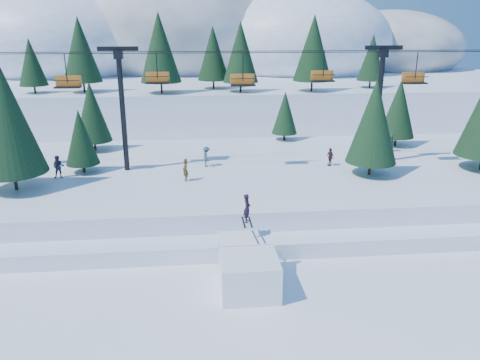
{
  "coord_description": "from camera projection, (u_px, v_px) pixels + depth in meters",
  "views": [
    {
      "loc": [
        -3.18,
        -21.46,
        14.26
      ],
      "look_at": [
        -0.41,
        6.0,
        5.2
      ],
      "focal_mm": 35.0,
      "sensor_mm": 36.0,
      "label": 1
    }
  ],
  "objects": [
    {
      "name": "mountain_ridge",
      "position": [
        181.0,
        52.0,
        90.86
      ],
      "size": [
        119.0,
        60.0,
        26.46
      ],
      "color": "white",
      "rests_on": "ground"
    },
    {
      "name": "distant_skiers",
      "position": [
        244.0,
        156.0,
        41.25
      ],
      "size": [
        31.34,
        8.13,
        1.88
      ],
      "color": "#1A3225",
      "rests_on": "mid_shelf"
    },
    {
      "name": "ground",
      "position": [
        259.0,
        307.0,
        25.04
      ],
      "size": [
        160.0,
        160.0,
        0.0
      ],
      "primitive_type": "plane",
      "color": "white",
      "rests_on": "ground"
    },
    {
      "name": "jump_kicker",
      "position": [
        248.0,
        269.0,
        26.53
      ],
      "size": [
        3.2,
        4.4,
        5.16
      ],
      "color": "white",
      "rests_on": "ground"
    },
    {
      "name": "berm",
      "position": [
        243.0,
        234.0,
        32.43
      ],
      "size": [
        70.0,
        6.0,
        1.1
      ],
      "primitive_type": "cube",
      "color": "white",
      "rests_on": "ground"
    },
    {
      "name": "banner_near",
      "position": [
        357.0,
        247.0,
        30.65
      ],
      "size": [
        2.85,
        0.23,
        0.9
      ],
      "color": "black",
      "rests_on": "ground"
    },
    {
      "name": "conifer_stand",
      "position": [
        280.0,
        115.0,
        40.28
      ],
      "size": [
        64.66,
        18.03,
        9.68
      ],
      "color": "black",
      "rests_on": "mid_shelf"
    },
    {
      "name": "banner_far",
      "position": [
        387.0,
        246.0,
        30.8
      ],
      "size": [
        2.82,
        0.54,
        0.9
      ],
      "color": "black",
      "rests_on": "ground"
    },
    {
      "name": "mid_shelf",
      "position": [
        231.0,
        180.0,
        41.66
      ],
      "size": [
        70.0,
        22.0,
        2.5
      ],
      "primitive_type": "cube",
      "color": "white",
      "rests_on": "ground"
    },
    {
      "name": "chairlift",
      "position": [
        240.0,
        89.0,
        39.26
      ],
      "size": [
        46.0,
        3.21,
        10.28
      ],
      "color": "black",
      "rests_on": "mid_shelf"
    }
  ]
}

